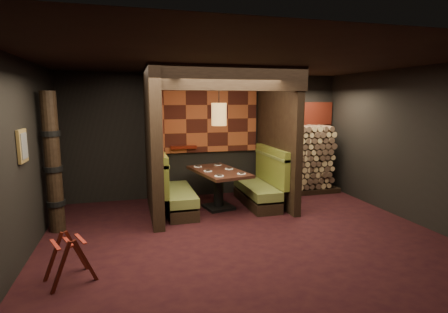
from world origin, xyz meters
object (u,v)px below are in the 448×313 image
totem_column (53,164)px  firewood_stack (303,159)px  dining_table (219,181)px  booth_bench_left (174,192)px  pendant_lamp (219,114)px  booth_bench_right (261,186)px  luggage_rack (69,257)px

totem_column → firewood_stack: totem_column is taller
totem_column → firewood_stack: 5.49m
totem_column → dining_table: bearing=9.5°
booth_bench_left → pendant_lamp: size_ratio=1.44×
booth_bench_right → firewood_stack: bearing=27.3°
booth_bench_left → firewood_stack: firewood_stack is taller
dining_table → booth_bench_left: bearing=177.3°
booth_bench_right → pendant_lamp: pendant_lamp is taller
booth_bench_left → booth_bench_right: same height
luggage_rack → firewood_stack: size_ratio=0.40×
booth_bench_right → dining_table: bearing=-177.4°
totem_column → pendant_lamp: bearing=8.6°
booth_bench_left → luggage_rack: bearing=-123.4°
booth_bench_right → pendant_lamp: bearing=-174.4°
booth_bench_left → booth_bench_right: size_ratio=1.00×
booth_bench_left → totem_column: 2.30m
pendant_lamp → totem_column: size_ratio=0.46×
booth_bench_left → firewood_stack: 3.35m
booth_bench_right → luggage_rack: (-3.50, -2.44, -0.09)m
pendant_lamp → totem_column: bearing=-171.4°
dining_table → luggage_rack: bearing=-136.6°
booth_bench_right → luggage_rack: booth_bench_right is taller
booth_bench_left → firewood_stack: size_ratio=0.92×
dining_table → pendant_lamp: (0.00, -0.05, 1.39)m
totem_column → booth_bench_right: bearing=7.9°
booth_bench_left → booth_bench_right: bearing=0.0°
pendant_lamp → totem_column: pendant_lamp is taller
booth_bench_right → booth_bench_left: bearing=180.0°
dining_table → firewood_stack: size_ratio=0.97×
booth_bench_left → dining_table: bearing=-2.7°
booth_bench_right → luggage_rack: bearing=-145.1°
booth_bench_right → dining_table: 0.98m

